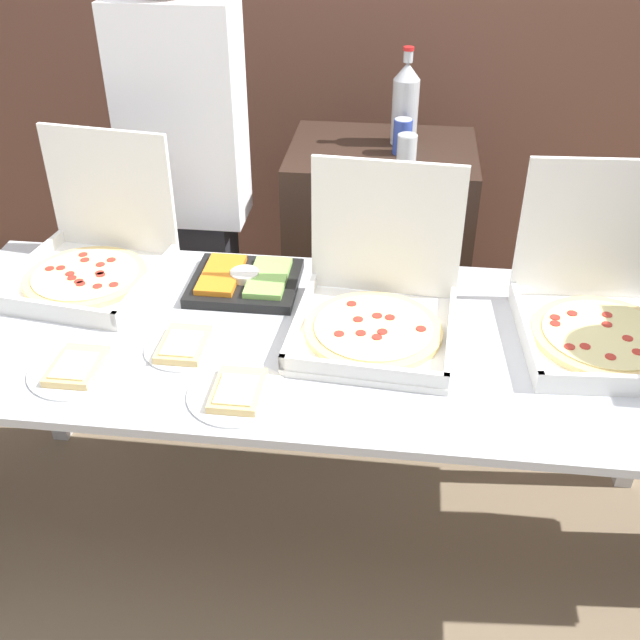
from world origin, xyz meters
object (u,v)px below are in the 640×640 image
at_px(soda_can_colored, 402,136).
at_px(pizza_box_near_left, 377,304).
at_px(pizza_box_far_left, 604,310).
at_px(veggie_tray, 245,281).
at_px(pizza_box_far_right, 92,255).
at_px(paper_plate_front_left, 77,368).
at_px(paper_plate_front_center, 238,392).
at_px(soda_can_silver, 407,153).
at_px(person_guest_plaid, 189,194).
at_px(paper_plate_front_right, 184,346).
at_px(soda_bottle, 405,103).

bearing_deg(soda_can_colored, pizza_box_near_left, -92.72).
bearing_deg(pizza_box_near_left, pizza_box_far_left, 7.98).
distance_m(pizza_box_far_left, veggie_tray, 1.04).
bearing_deg(veggie_tray, pizza_box_far_right, 179.33).
bearing_deg(paper_plate_front_left, pizza_box_near_left, 21.41).
xyz_separation_m(paper_plate_front_center, veggie_tray, (-0.09, 0.52, 0.01)).
relative_size(veggie_tray, soda_can_silver, 2.61).
bearing_deg(soda_can_silver, pizza_box_near_left, -94.93).
height_order(pizza_box_far_left, person_guest_plaid, person_guest_plaid).
height_order(paper_plate_front_right, soda_can_silver, soda_can_silver).
distance_m(pizza_box_far_right, soda_can_colored, 1.13).
relative_size(paper_plate_front_right, soda_can_silver, 1.73).
xyz_separation_m(pizza_box_far_left, soda_can_silver, (-0.56, 0.61, 0.19)).
xyz_separation_m(pizza_box_far_right, paper_plate_front_right, (0.38, -0.35, -0.06)).
bearing_deg(veggie_tray, soda_can_colored, 54.63).
bearing_deg(soda_can_colored, paper_plate_front_right, -119.29).
relative_size(pizza_box_far_right, soda_can_colored, 3.95).
distance_m(paper_plate_front_left, soda_can_silver, 1.27).
distance_m(paper_plate_front_right, soda_can_colored, 1.14).
relative_size(pizza_box_far_right, veggie_tray, 1.51).
relative_size(pizza_box_near_left, paper_plate_front_left, 1.88).
height_order(pizza_box_far_left, paper_plate_front_right, pizza_box_far_left).
bearing_deg(soda_can_colored, veggie_tray, -125.37).
bearing_deg(soda_bottle, veggie_tray, -121.42).
bearing_deg(pizza_box_far_right, person_guest_plaid, 71.86).
bearing_deg(soda_bottle, pizza_box_near_left, -92.54).
xyz_separation_m(pizza_box_far_right, soda_bottle, (0.93, 0.73, 0.28)).
xyz_separation_m(paper_plate_front_center, soda_bottle, (0.36, 1.25, 0.35)).
height_order(pizza_box_near_left, paper_plate_front_left, pizza_box_near_left).
distance_m(pizza_box_far_right, paper_plate_front_right, 0.52).
distance_m(pizza_box_far_left, soda_bottle, 1.08).
bearing_deg(paper_plate_front_right, soda_can_colored, 60.71).
bearing_deg(pizza_box_far_right, pizza_box_far_left, 2.26).
relative_size(soda_can_silver, soda_can_colored, 1.00).
xyz_separation_m(paper_plate_front_center, soda_can_silver, (0.38, 0.99, 0.26)).
distance_m(veggie_tray, person_guest_plaid, 0.51).
relative_size(veggie_tray, person_guest_plaid, 0.18).
relative_size(pizza_box_far_left, person_guest_plaid, 0.27).
bearing_deg(pizza_box_near_left, person_guest_plaid, 143.32).
bearing_deg(pizza_box_far_left, person_guest_plaid, 153.79).
xyz_separation_m(pizza_box_near_left, paper_plate_front_right, (-0.51, -0.17, -0.06)).
distance_m(soda_can_silver, person_guest_plaid, 0.76).
xyz_separation_m(pizza_box_near_left, veggie_tray, (-0.41, 0.17, -0.05)).
height_order(soda_bottle, soda_can_silver, soda_bottle).
xyz_separation_m(pizza_box_far_left, soda_can_colored, (-0.58, 0.76, 0.19)).
xyz_separation_m(paper_plate_front_right, veggie_tray, (0.10, 0.34, 0.01)).
bearing_deg(pizza_box_near_left, soda_can_silver, 89.17).
bearing_deg(soda_can_silver, person_guest_plaid, -175.75).
distance_m(paper_plate_front_center, soda_bottle, 1.35).
relative_size(soda_can_colored, person_guest_plaid, 0.07).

